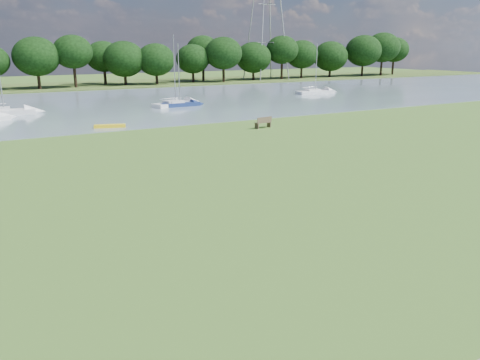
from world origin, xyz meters
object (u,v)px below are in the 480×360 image
sailboat_0 (3,110)px  sailboat_4 (179,103)px  sailboat_5 (175,102)px  kayak (110,126)px  riverbank_bench (263,122)px  sailboat_2 (315,91)px

sailboat_0 → sailboat_4: sailboat_0 is taller
sailboat_4 → sailboat_5: size_ratio=0.88×
kayak → sailboat_5: size_ratio=0.33×
sailboat_4 → sailboat_5: 0.75m
riverbank_bench → sailboat_5: bearing=85.7°
sailboat_4 → sailboat_5: bearing=109.7°
riverbank_bench → sailboat_4: 17.79m
sailboat_2 → sailboat_5: bearing=-169.9°
kayak → sailboat_4: size_ratio=0.37×
kayak → sailboat_0: sailboat_0 is taller
sailboat_0 → riverbank_bench: bearing=-41.9°
sailboat_2 → sailboat_0: bearing=-176.2°
riverbank_bench → sailboat_2: sailboat_2 is taller
kayak → sailboat_5: bearing=63.9°
sailboat_4 → kayak: bearing=-136.6°
riverbank_bench → sailboat_5: 18.50m
riverbank_bench → sailboat_4: (-0.95, 17.76, -0.01)m
sailboat_2 → sailboat_4: 24.58m
kayak → sailboat_5: (10.79, 11.90, 0.29)m
riverbank_bench → sailboat_2: 32.41m
riverbank_bench → sailboat_5: sailboat_5 is taller
sailboat_5 → riverbank_bench: bearing=-106.3°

